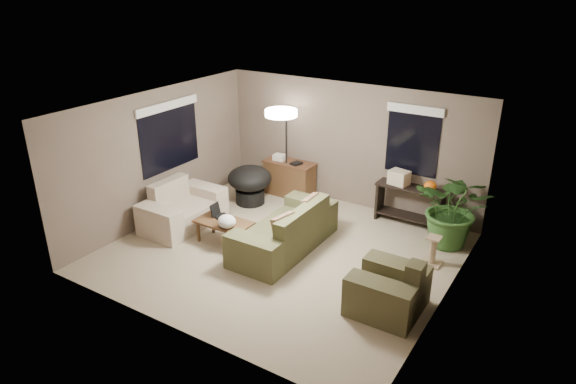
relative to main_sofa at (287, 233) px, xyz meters
The scene contains 20 objects.
room_shell 0.97m from the main_sofa, 91.55° to the right, with size 5.50×5.50×5.50m.
main_sofa is the anchor object (origin of this frame).
throw_pillows 0.44m from the main_sofa, ahead, with size 0.31×1.37×0.47m.
loveseat 2.18m from the main_sofa, behind, with size 0.90×1.60×0.85m.
armchair 2.27m from the main_sofa, 18.37° to the right, with size 0.95×1.00×0.85m.
coffee_table 1.13m from the main_sofa, 159.04° to the right, with size 1.00×0.55×0.42m.
laptop 1.27m from the main_sofa, 166.06° to the right, with size 0.40×0.35×0.24m.
plastic_bag 1.04m from the main_sofa, 147.01° to the right, with size 0.32×0.29×0.23m, color white.
desk 2.39m from the main_sofa, 120.74° to the left, with size 1.10×0.50×0.75m.
desk_papers 2.51m from the main_sofa, 123.99° to the left, with size 0.69×0.29×0.12m.
console_table 2.54m from the main_sofa, 55.39° to the left, with size 1.30×0.40×0.75m.
pumpkin 2.80m from the main_sofa, 49.36° to the left, with size 0.23×0.23×0.19m, color orange.
cardboard_box 2.47m from the main_sofa, 60.31° to the left, with size 0.36×0.27×0.27m, color beige.
papasan_chair 2.10m from the main_sofa, 143.44° to the left, with size 1.09×1.09×0.80m.
floor_lamp 2.66m from the main_sofa, 122.34° to the left, with size 0.32×0.32×1.91m.
ceiling_fixture 2.15m from the main_sofa, 91.55° to the right, with size 0.50×0.50×0.10m, color white.
houseplant 2.90m from the main_sofa, 34.71° to the left, with size 1.27×1.41×1.10m, color #2D5923.
cat_scratching_post 2.44m from the main_sofa, 20.01° to the left, with size 0.32×0.32×0.50m.
window_left 3.11m from the main_sofa, behind, with size 0.05×1.56×1.33m.
window_back 3.06m from the main_sofa, 60.92° to the left, with size 1.06×0.05×1.33m.
Camera 1 is at (4.19, -6.48, 4.39)m, focal length 32.00 mm.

